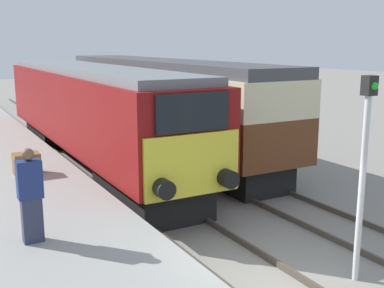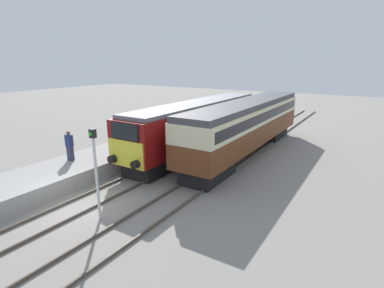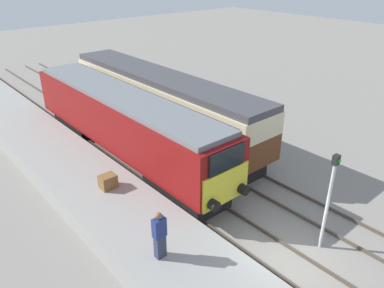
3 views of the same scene
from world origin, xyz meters
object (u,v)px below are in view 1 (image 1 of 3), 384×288
object	(u,v)px
locomotive	(90,110)
person_on_platform	(31,196)
passenger_carriage	(160,96)
luggage_crate	(27,164)
signal_post	(364,163)

from	to	relation	value
locomotive	person_on_platform	distance (m)	9.27
locomotive	passenger_carriage	size ratio (longest dim) A/B	0.99
person_on_platform	luggage_crate	bearing A→B (deg)	80.67
passenger_carriage	signal_post	distance (m)	12.51
locomotive	luggage_crate	size ratio (longest dim) A/B	22.76
locomotive	luggage_crate	world-z (taller)	locomotive
luggage_crate	person_on_platform	bearing A→B (deg)	-99.33
signal_post	luggage_crate	size ratio (longest dim) A/B	5.66
luggage_crate	signal_post	bearing A→B (deg)	-58.64
locomotive	luggage_crate	bearing A→B (deg)	-130.16
passenger_carriage	luggage_crate	distance (m)	8.01
passenger_carriage	luggage_crate	bearing A→B (deg)	-143.56
locomotive	signal_post	bearing A→B (deg)	-81.38
passenger_carriage	signal_post	bearing A→B (deg)	-97.81
signal_post	person_on_platform	bearing A→B (deg)	153.37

